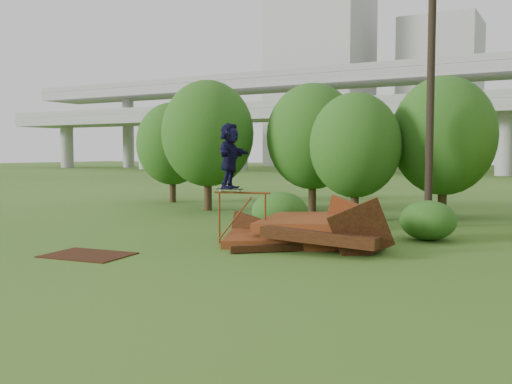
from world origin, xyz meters
The scene contains 17 objects.
ground centered at (0.00, 0.00, 0.00)m, with size 240.00×240.00×0.00m, color #2D5116.
scrap_pile centered at (0.51, 2.64, 0.42)m, with size 5.45×3.62×1.95m.
grind_rail centered at (-1.42, 2.26, 1.07)m, with size 1.68×0.51×1.58m.
skateboard centered at (-1.79, 2.16, 1.64)m, with size 0.82×0.42×0.08m.
skater centered at (-1.79, 2.16, 2.64)m, with size 1.82×0.58×1.96m, color black.
flat_plate centered at (-4.03, -1.42, 0.01)m, with size 2.20×1.57×0.03m, color black.
tree_0 centered at (-7.91, 10.02, 3.62)m, with size 4.34×4.34×6.12m.
tree_1 centered at (-3.40, 11.98, 3.47)m, with size 4.26×4.26×5.93m.
tree_2 centered at (-0.42, 9.38, 3.02)m, with size 3.63×3.63×5.11m.
tree_3 centered at (2.52, 11.66, 3.41)m, with size 4.20×4.20×5.83m.
tree_6 centered at (-12.05, 12.69, 3.20)m, with size 3.90×3.90×5.46m.
shrub_left centered at (-1.70, 5.29, 0.69)m, with size 1.99×1.84×1.38m, color #1A4813.
shrub_right centered at (3.27, 5.72, 0.62)m, with size 1.76×1.62×1.25m, color #1A4813.
utility_pole centered at (2.56, 8.92, 4.69)m, with size 1.40×0.28×9.23m.
freeway_overpass centered at (0.00, 62.92, 10.32)m, with size 160.00×15.00×13.70m.
building_left centered at (-38.00, 95.00, 17.50)m, with size 18.00×16.00×35.00m, color #9E9E99.
building_right centered at (-16.00, 102.00, 14.00)m, with size 14.00×14.00×28.00m, color #9E9E99.
Camera 1 is at (7.23, -12.32, 2.75)m, focal length 40.00 mm.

